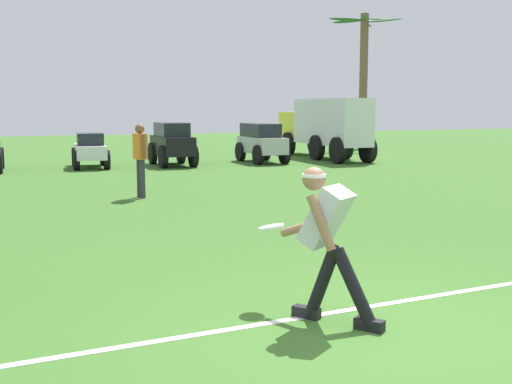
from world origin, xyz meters
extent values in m
plane|color=#3B6827|center=(0.00, 0.00, 0.00)|extent=(80.00, 80.00, 0.00)
cube|color=white|center=(0.00, 0.63, 0.00)|extent=(20.84, 1.87, 0.01)
cylinder|color=black|center=(-0.21, 0.46, 0.36)|extent=(0.30, 0.36, 0.72)
cube|color=black|center=(-0.31, 0.59, 0.05)|extent=(0.23, 0.27, 0.10)
cylinder|color=black|center=(-0.03, 0.21, 0.36)|extent=(0.35, 0.42, 0.69)
cube|color=black|center=(0.06, 0.09, 0.05)|extent=(0.23, 0.27, 0.10)
cube|color=silver|center=(-0.19, 0.44, 0.96)|extent=(0.53, 0.55, 0.57)
sphere|color=#936B4C|center=(-0.27, 0.54, 1.29)|extent=(0.29, 0.29, 0.21)
cylinder|color=white|center=(-0.27, 0.54, 1.32)|extent=(0.30, 0.30, 0.03)
cylinder|color=#936B4C|center=(-0.21, 0.77, 0.82)|extent=(0.40, 0.51, 0.27)
cylinder|color=#936B4C|center=(-0.33, 0.28, 0.94)|extent=(0.23, 0.28, 0.49)
cylinder|color=white|center=(-0.44, 1.12, 0.76)|extent=(0.35, 0.35, 0.07)
cylinder|color=#33333D|center=(-0.23, 8.83, 0.41)|extent=(0.13, 0.13, 0.82)
cylinder|color=#33333D|center=(-0.26, 9.01, 0.41)|extent=(0.13, 0.13, 0.82)
cube|color=orange|center=(-0.25, 8.92, 1.09)|extent=(0.26, 0.37, 0.54)
cylinder|color=brown|center=(-0.21, 8.72, 1.10)|extent=(0.08, 0.08, 0.52)
cylinder|color=brown|center=(-0.29, 9.13, 1.10)|extent=(0.08, 0.08, 0.52)
sphere|color=brown|center=(-0.25, 8.92, 1.46)|extent=(0.24, 0.24, 0.20)
cylinder|color=black|center=(-3.12, 16.97, 0.33)|extent=(0.19, 0.66, 0.66)
cube|color=silver|center=(-0.47, 16.26, 0.51)|extent=(1.02, 2.25, 0.42)
cube|color=#1E232B|center=(-0.48, 16.16, 0.91)|extent=(0.85, 1.14, 0.38)
cylinder|color=black|center=(-0.88, 17.06, 0.30)|extent=(0.21, 0.61, 0.60)
cylinder|color=black|center=(0.02, 17.01, 0.30)|extent=(0.21, 0.61, 0.60)
cylinder|color=black|center=(-0.97, 15.52, 0.30)|extent=(0.21, 0.61, 0.60)
cylinder|color=black|center=(-0.07, 15.47, 0.30)|extent=(0.21, 0.61, 0.60)
cube|color=black|center=(2.13, 16.02, 0.66)|extent=(1.00, 2.36, 0.60)
cube|color=#1E232B|center=(2.13, 16.07, 1.18)|extent=(0.87, 1.56, 0.44)
cylinder|color=black|center=(1.63, 16.80, 0.36)|extent=(0.19, 0.72, 0.72)
cylinder|color=black|center=(2.61, 16.80, 0.36)|extent=(0.19, 0.72, 0.72)
cylinder|color=black|center=(1.64, 15.24, 0.36)|extent=(0.19, 0.72, 0.72)
cylinder|color=black|center=(2.62, 15.25, 0.36)|extent=(0.19, 0.72, 0.72)
cube|color=#B7BABF|center=(5.30, 16.07, 0.60)|extent=(1.01, 2.42, 0.55)
cube|color=#1E232B|center=(5.29, 16.22, 1.11)|extent=(0.88, 1.82, 0.46)
cylinder|color=black|center=(4.80, 16.89, 0.33)|extent=(0.19, 0.66, 0.66)
cylinder|color=black|center=(5.76, 16.91, 0.33)|extent=(0.19, 0.66, 0.66)
cylinder|color=black|center=(4.83, 15.22, 0.33)|extent=(0.19, 0.66, 0.66)
cylinder|color=black|center=(5.79, 15.24, 0.33)|extent=(0.19, 0.66, 0.66)
cube|color=yellow|center=(8.14, 19.28, 1.12)|extent=(1.07, 1.71, 1.15)
cube|color=white|center=(8.11, 16.33, 1.38)|extent=(1.20, 4.21, 1.65)
cylinder|color=black|center=(7.56, 18.94, 0.45)|extent=(0.25, 0.90, 0.90)
cylinder|color=black|center=(8.71, 18.93, 0.45)|extent=(0.25, 0.90, 0.90)
cylinder|color=black|center=(7.53, 16.33, 0.45)|extent=(0.25, 0.90, 0.90)
cylinder|color=black|center=(8.68, 16.32, 0.45)|extent=(0.25, 0.90, 0.90)
cylinder|color=black|center=(7.51, 14.68, 0.45)|extent=(0.25, 0.90, 0.90)
cylinder|color=black|center=(8.66, 14.67, 0.45)|extent=(0.25, 0.90, 0.90)
cylinder|color=brown|center=(12.29, 21.29, 3.03)|extent=(0.37, 0.37, 6.06)
ellipsoid|color=#315C32|center=(13.01, 21.16, 5.83)|extent=(1.50, 0.51, 0.15)
ellipsoid|color=#315C32|center=(12.86, 21.99, 5.68)|extent=(1.34, 1.56, 0.17)
ellipsoid|color=#315C32|center=(11.87, 22.03, 5.79)|extent=(1.04, 1.60, 0.15)
ellipsoid|color=#315C32|center=(11.39, 21.29, 5.75)|extent=(1.79, 0.25, 0.16)
ellipsoid|color=#315C32|center=(11.86, 20.59, 5.78)|extent=(1.08, 1.53, 0.16)
ellipsoid|color=#315C32|center=(12.75, 20.46, 5.68)|extent=(1.15, 1.77, 0.17)
camera|label=1|loc=(-2.76, -4.56, 1.93)|focal=45.00mm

